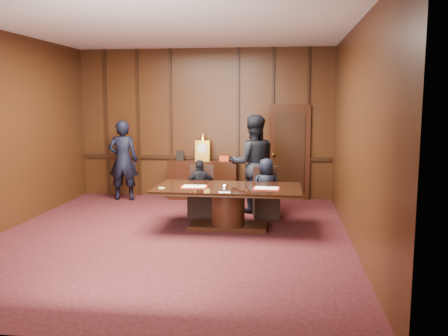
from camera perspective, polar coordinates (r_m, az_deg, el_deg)
name	(u,v)px	position (r m, az deg, el deg)	size (l,w,h in m)	color
room	(174,135)	(7.94, -5.99, 3.99)	(7.00, 7.04, 3.50)	black
sideboard	(203,178)	(11.14, -2.53, -1.23)	(1.60, 0.45, 1.54)	black
conference_table	(228,200)	(8.52, 0.50, -3.93)	(2.62, 1.32, 0.76)	black
folder_left	(194,187)	(8.45, -3.60, -2.26)	(0.48, 0.37, 0.02)	#A01A0E
folder_right	(266,188)	(8.31, 5.12, -2.46)	(0.47, 0.35, 0.02)	#A01A0E
inkstand	(225,188)	(8.03, 0.12, -2.46)	(0.20, 0.14, 0.12)	white
notepad	(162,188)	(8.39, -7.51, -2.40)	(0.10, 0.07, 0.01)	#F4F779
chair_left	(201,201)	(9.51, -2.78, -4.02)	(0.50, 0.50, 0.99)	black
chair_right	(266,203)	(9.37, 5.07, -4.22)	(0.55, 0.55, 0.99)	black
signatory_left	(200,188)	(9.38, -2.87, -2.46)	(0.67, 0.28, 1.14)	black
signatory_right	(266,188)	(9.24, 5.10, -2.47)	(0.58, 0.38, 1.19)	black
witness_left	(123,160)	(11.19, -12.04, 0.91)	(0.67, 0.44, 1.85)	black
witness_right	(253,164)	(9.77, 3.52, 0.53)	(0.98, 0.76, 2.01)	black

